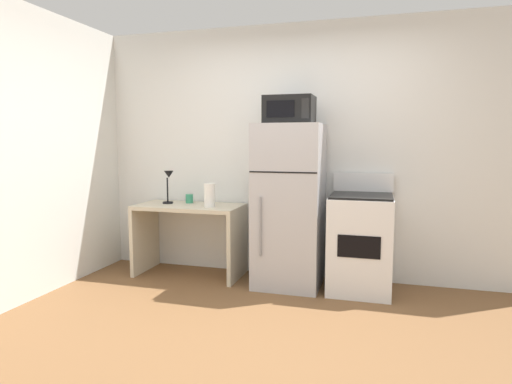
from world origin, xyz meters
The scene contains 9 objects.
ground_plane centered at (0.00, 0.00, 0.00)m, with size 12.00×12.00×0.00m, color brown.
wall_back_white centered at (0.00, 1.70, 1.30)m, with size 5.00×0.10×2.60m, color silver.
desk centered at (-1.11, 1.35, 0.52)m, with size 1.11×0.56×0.75m.
desk_lamp centered at (-1.36, 1.37, 0.99)m, with size 0.14×0.12×0.35m.
paper_towel_roll centered at (-0.85, 1.27, 0.87)m, with size 0.11×0.11×0.24m, color white.
coffee_mug centered at (-1.17, 1.48, 0.80)m, with size 0.08×0.08×0.10m, color #338C66.
refrigerator centered at (-0.04, 1.32, 0.79)m, with size 0.63×0.64×1.58m.
microwave centered at (-0.04, 1.30, 1.71)m, with size 0.46×0.35×0.26m.
oven_range centered at (0.65, 1.33, 0.47)m, with size 0.58×0.61×1.10m.
Camera 1 is at (0.81, -2.78, 1.41)m, focal length 30.45 mm.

